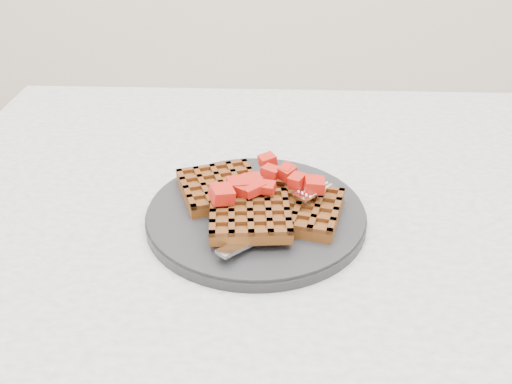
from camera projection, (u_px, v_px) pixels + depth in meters
table at (372, 282)px, 0.76m from camera, size 1.20×0.80×0.75m
plate at (256, 215)px, 0.68m from camera, size 0.26×0.26×0.02m
waffles at (256, 203)px, 0.67m from camera, size 0.21×0.18×0.03m
strawberry_pile at (256, 182)px, 0.66m from camera, size 0.15×0.15×0.02m
fork at (284, 220)px, 0.64m from camera, size 0.14×0.15×0.02m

